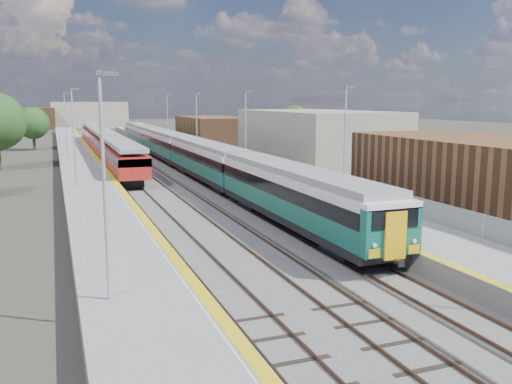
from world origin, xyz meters
TOP-DOWN VIEW (x-y plane):
  - ground at (0.00, 50.00)m, footprint 320.00×320.00m
  - ballast_bed at (-2.25, 52.50)m, footprint 10.50×155.00m
  - tracks at (-1.65, 54.18)m, footprint 8.96×160.00m
  - platform_right at (5.28, 52.49)m, footprint 4.70×155.00m
  - platform_left at (-9.05, 52.49)m, footprint 4.30×155.00m
  - buildings at (-18.12, 138.60)m, footprint 72.00×185.50m
  - green_train at (1.50, 47.97)m, footprint 2.82×78.51m
  - red_train at (-5.50, 63.03)m, footprint 2.76×56.08m
  - tree_c at (-14.49, 79.28)m, footprint 4.81×4.81m
  - tree_d at (21.18, 62.11)m, footprint 5.02×5.02m

SIDE VIEW (x-z plane):
  - ground at x=0.00m, z-range 0.00..0.00m
  - ballast_bed at x=-2.25m, z-range 0.00..0.06m
  - tracks at x=-1.65m, z-range 0.02..0.19m
  - platform_left at x=-9.05m, z-range -3.74..4.78m
  - platform_right at x=5.28m, z-range -3.72..4.80m
  - red_train at x=-5.50m, z-range 0.32..3.81m
  - green_train at x=1.50m, z-range 0.63..3.74m
  - tree_c at x=-14.49m, z-range 0.84..7.36m
  - tree_d at x=21.18m, z-range 0.88..7.69m
  - buildings at x=-18.12m, z-range -9.30..30.70m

